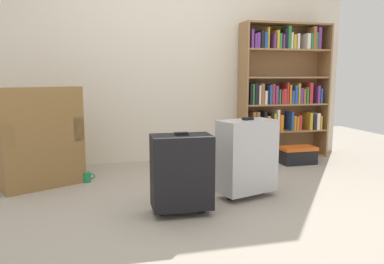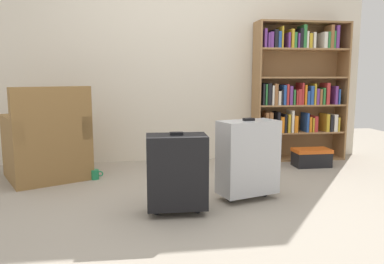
{
  "view_description": "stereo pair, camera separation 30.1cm",
  "coord_description": "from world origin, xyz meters",
  "px_view_note": "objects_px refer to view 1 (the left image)",
  "views": [
    {
      "loc": [
        -0.78,
        -2.58,
        0.99
      ],
      "look_at": [
        -0.05,
        0.31,
        0.55
      ],
      "focal_mm": 35.19,
      "sensor_mm": 36.0,
      "label": 1
    },
    {
      "loc": [
        -0.49,
        -2.64,
        0.99
      ],
      "look_at": [
        -0.05,
        0.31,
        0.55
      ],
      "focal_mm": 35.19,
      "sensor_mm": 36.0,
      "label": 2
    }
  ],
  "objects_px": {
    "bookshelf": "(282,89)",
    "suitcase_silver": "(247,156)",
    "mug": "(87,177)",
    "storage_box": "(298,155)",
    "armchair": "(36,149)",
    "suitcase_black": "(182,172)"
  },
  "relations": [
    {
      "from": "armchair",
      "to": "mug",
      "type": "bearing_deg",
      "value": -13.69
    },
    {
      "from": "armchair",
      "to": "suitcase_silver",
      "type": "height_order",
      "value": "armchair"
    },
    {
      "from": "armchair",
      "to": "mug",
      "type": "distance_m",
      "value": 0.54
    },
    {
      "from": "bookshelf",
      "to": "armchair",
      "type": "height_order",
      "value": "bookshelf"
    },
    {
      "from": "bookshelf",
      "to": "suitcase_silver",
      "type": "distance_m",
      "value": 1.77
    },
    {
      "from": "suitcase_silver",
      "to": "storage_box",
      "type": "bearing_deg",
      "value": 43.47
    },
    {
      "from": "armchair",
      "to": "suitcase_silver",
      "type": "xyz_separation_m",
      "value": [
        1.75,
        -0.9,
        0.03
      ]
    },
    {
      "from": "mug",
      "to": "bookshelf",
      "type": "bearing_deg",
      "value": 14.31
    },
    {
      "from": "armchair",
      "to": "storage_box",
      "type": "relative_size",
      "value": 2.35
    },
    {
      "from": "bookshelf",
      "to": "suitcase_black",
      "type": "relative_size",
      "value": 2.69
    },
    {
      "from": "armchair",
      "to": "storage_box",
      "type": "xyz_separation_m",
      "value": [
        2.78,
        0.08,
        -0.21
      ]
    },
    {
      "from": "storage_box",
      "to": "suitcase_silver",
      "type": "distance_m",
      "value": 1.44
    },
    {
      "from": "bookshelf",
      "to": "mug",
      "type": "bearing_deg",
      "value": -165.69
    },
    {
      "from": "mug",
      "to": "storage_box",
      "type": "bearing_deg",
      "value": 4.73
    },
    {
      "from": "mug",
      "to": "suitcase_black",
      "type": "bearing_deg",
      "value": -56.09
    },
    {
      "from": "suitcase_black",
      "to": "suitcase_silver",
      "type": "xyz_separation_m",
      "value": [
        0.6,
        0.24,
        0.03
      ]
    },
    {
      "from": "storage_box",
      "to": "suitcase_black",
      "type": "relative_size",
      "value": 0.66
    },
    {
      "from": "mug",
      "to": "storage_box",
      "type": "distance_m",
      "value": 2.33
    },
    {
      "from": "armchair",
      "to": "suitcase_silver",
      "type": "relative_size",
      "value": 1.41
    },
    {
      "from": "storage_box",
      "to": "suitcase_silver",
      "type": "height_order",
      "value": "suitcase_silver"
    },
    {
      "from": "suitcase_black",
      "to": "bookshelf",
      "type": "bearing_deg",
      "value": 45.05
    },
    {
      "from": "bookshelf",
      "to": "storage_box",
      "type": "bearing_deg",
      "value": -86.36
    }
  ]
}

